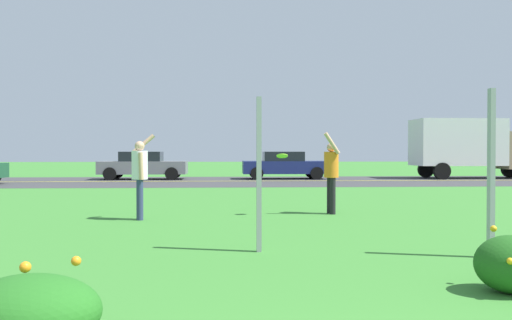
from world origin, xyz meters
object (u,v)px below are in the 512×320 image
car_gray_center_left (143,165)px  box_truck_tan (473,145)px  frisbee_lime (282,156)px  car_navy_center_right (285,165)px  person_thrower_white_shirt (140,172)px  sign_post_by_roadside (491,173)px  sign_post_near_path (259,174)px  person_catcher_orange_shirt (331,171)px

car_gray_center_left → box_truck_tan: size_ratio=0.67×
frisbee_lime → car_navy_center_right: (1.86, 15.89, -0.62)m
person_thrower_white_shirt → sign_post_by_roadside: bearing=-38.5°
frisbee_lime → box_truck_tan: bearing=52.6°
sign_post_near_path → car_gray_center_left: sign_post_near_path is taller
person_catcher_orange_shirt → frisbee_lime: bearing=-168.4°
sign_post_by_roadside → sign_post_near_path: bearing=168.9°
car_navy_center_right → sign_post_by_roadside: bearing=-88.6°
sign_post_near_path → person_thrower_white_shirt: (-2.32, 3.75, -0.11)m
frisbee_lime → car_gray_center_left: (-5.59, 15.89, -0.62)m
car_navy_center_right → box_truck_tan: 10.35m
frisbee_lime → box_truck_tan: box_truck_tan is taller
car_navy_center_right → car_gray_center_left: bearing=180.0°
sign_post_by_roadside → car_gray_center_left: sign_post_by_roadside is taller
person_thrower_white_shirt → car_gray_center_left: (-2.46, 16.45, -0.28)m
sign_post_near_path → car_navy_center_right: bearing=82.5°
person_catcher_orange_shirt → frisbee_lime: 1.26m
person_catcher_orange_shirt → car_navy_center_right: size_ratio=0.43×
car_gray_center_left → car_navy_center_right: size_ratio=1.00×
person_thrower_white_shirt → car_navy_center_right: (4.99, 16.45, -0.28)m
sign_post_near_path → box_truck_tan: 24.01m
sign_post_near_path → person_catcher_orange_shirt: sign_post_near_path is taller
box_truck_tan → sign_post_by_roadside: bearing=-115.2°
frisbee_lime → car_gray_center_left: size_ratio=0.06×
car_gray_center_left → car_navy_center_right: bearing=0.0°
sign_post_by_roadside → car_navy_center_right: bearing=91.4°
person_catcher_orange_shirt → box_truck_tan: (10.98, 15.65, 0.80)m
car_gray_center_left → box_truck_tan: bearing=-0.0°
sign_post_by_roadside → frisbee_lime: sign_post_by_roadside is taller
sign_post_near_path → car_navy_center_right: 20.38m
person_thrower_white_shirt → person_catcher_orange_shirt: person_catcher_orange_shirt is taller
sign_post_near_path → sign_post_by_roadside: bearing=-11.1°
sign_post_by_roadside → car_navy_center_right: size_ratio=0.52×
sign_post_by_roadside → frisbee_lime: (-2.36, 4.93, 0.20)m
frisbee_lime → car_gray_center_left: car_gray_center_left is taller
box_truck_tan → person_catcher_orange_shirt: bearing=-125.0°
box_truck_tan → frisbee_lime: bearing=-127.4°
sign_post_near_path → person_thrower_white_shirt: size_ratio=1.22×
sign_post_by_roadside → person_catcher_orange_shirt: 5.31m
person_thrower_white_shirt → car_gray_center_left: bearing=98.5°
person_catcher_orange_shirt → frisbee_lime: (-1.18, -0.24, 0.36)m
frisbee_lime → person_thrower_white_shirt: bearing=-169.9°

